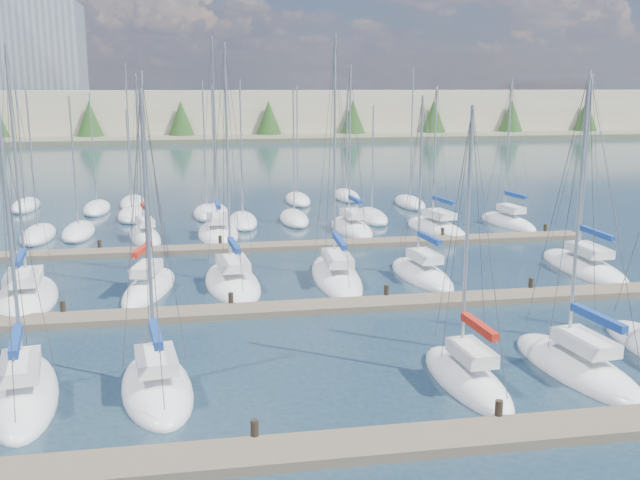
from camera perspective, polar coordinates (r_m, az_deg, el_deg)
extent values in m
plane|color=#243949|center=(78.32, -5.85, 4.16)|extent=(400.00, 400.00, 0.00)
cube|color=#6B5E4C|center=(22.82, 5.43, -15.93)|extent=(44.00, 1.80, 0.35)
cylinder|color=#2D261C|center=(22.92, -5.24, -15.37)|extent=(0.26, 0.26, 1.10)
cylinder|color=#2D261C|center=(24.77, 14.08, -13.50)|extent=(0.26, 0.26, 1.10)
cube|color=#6B5E4C|center=(35.49, -0.56, -5.41)|extent=(44.00, 1.80, 0.35)
cylinder|color=#2D261C|center=(36.45, -19.85, -5.43)|extent=(0.26, 0.26, 1.10)
cylinder|color=#2D261C|center=(35.90, -7.13, -5.05)|extent=(0.26, 0.26, 1.10)
cylinder|color=#2D261C|center=(37.11, 5.33, -4.43)|extent=(0.26, 0.26, 1.10)
cylinder|color=#2D261C|center=(39.91, 16.51, -3.70)|extent=(0.26, 0.26, 1.10)
cube|color=#6B5E4C|center=(48.88, -3.25, -0.50)|extent=(44.00, 1.80, 0.35)
cylinder|color=#2D261C|center=(49.84, -17.21, -0.61)|extent=(0.26, 0.26, 1.10)
cylinder|color=#2D261C|center=(49.44, -7.98, -0.28)|extent=(0.26, 0.26, 1.10)
cylinder|color=#2D261C|center=(50.32, 1.16, 0.06)|extent=(0.26, 0.26, 1.10)
cylinder|color=#2D261C|center=(52.43, 9.77, 0.38)|extent=(0.26, 0.26, 1.10)
cylinder|color=#2D261C|center=(55.61, 17.56, 0.66)|extent=(0.26, 0.26, 1.10)
ellipsoid|color=white|center=(53.70, -8.15, 0.44)|extent=(3.05, 8.15, 1.60)
cube|color=silver|center=(53.05, -8.17, 1.73)|extent=(1.66, 2.86, 0.50)
cylinder|color=#9EA0A5|center=(53.33, -8.43, 8.69)|extent=(0.14, 0.14, 13.27)
cylinder|color=#9EA0A5|center=(52.23, -8.17, 2.73)|extent=(0.14, 3.41, 0.10)
cube|color=navy|center=(52.21, -8.18, 2.86)|extent=(0.34, 3.14, 0.30)
ellipsoid|color=white|center=(59.25, 14.78, 1.26)|extent=(3.08, 7.54, 1.60)
cube|color=black|center=(59.25, 14.78, 1.26)|extent=(1.56, 3.63, 0.12)
cube|color=silver|center=(58.72, 15.04, 2.44)|extent=(1.50, 2.70, 0.50)
cylinder|color=#9EA0A5|center=(58.92, 14.81, 7.33)|extent=(0.14, 0.14, 10.38)
cylinder|color=#9EA0A5|center=(58.07, 15.41, 3.36)|extent=(0.50, 3.06, 0.10)
cube|color=navy|center=(58.05, 15.41, 3.48)|extent=(0.67, 2.85, 0.30)
ellipsoid|color=white|center=(27.16, -12.90, -11.65)|extent=(3.37, 7.02, 1.60)
cube|color=maroon|center=(27.16, -12.90, -11.65)|extent=(1.72, 3.38, 0.12)
cube|color=silver|center=(26.35, -12.98, -9.35)|extent=(1.68, 2.52, 0.50)
cylinder|color=#9EA0A5|center=(25.91, -13.62, 0.88)|extent=(0.14, 0.14, 9.71)
cylinder|color=#9EA0A5|center=(25.48, -12.99, -7.59)|extent=(0.46, 2.82, 0.10)
cube|color=navy|center=(25.44, -13.01, -7.33)|extent=(0.63, 2.62, 0.30)
ellipsoid|color=white|center=(41.92, 8.11, -2.90)|extent=(3.03, 7.35, 1.60)
cube|color=black|center=(41.92, 8.11, -2.90)|extent=(1.55, 3.54, 0.12)
cube|color=silver|center=(41.29, 8.37, -1.28)|extent=(1.53, 2.62, 0.50)
cylinder|color=#9EA0A5|center=(41.34, 8.03, 4.93)|extent=(0.14, 0.14, 9.28)
cylinder|color=#9EA0A5|center=(40.55, 8.74, -0.02)|extent=(0.39, 3.00, 0.10)
cube|color=navy|center=(40.52, 8.74, 0.14)|extent=(0.57, 2.78, 0.30)
ellipsoid|color=white|center=(45.97, 20.33, -2.21)|extent=(2.81, 8.93, 1.60)
cube|color=silver|center=(45.31, 20.72, -0.75)|extent=(1.54, 3.13, 0.50)
cylinder|color=#9EA0A5|center=(45.51, 20.47, 5.74)|extent=(0.14, 0.14, 10.53)
cylinder|color=#9EA0A5|center=(44.50, 21.28, 0.37)|extent=(0.12, 3.74, 0.10)
cube|color=navy|center=(44.47, 21.29, 0.52)|extent=(0.32, 3.44, 0.30)
ellipsoid|color=white|center=(29.93, 19.83, -9.79)|extent=(3.29, 7.79, 1.60)
cube|color=silver|center=(29.20, 20.45, -7.66)|extent=(1.64, 2.78, 0.50)
cylinder|color=#9EA0A5|center=(28.75, 20.01, 2.24)|extent=(0.14, 0.14, 10.36)
cylinder|color=#9EA0A5|center=(28.43, 21.34, -6.04)|extent=(0.47, 3.17, 0.10)
cube|color=navy|center=(28.39, 21.36, -5.81)|extent=(0.64, 2.94, 0.30)
ellipsoid|color=white|center=(55.13, 2.52, 0.86)|extent=(2.97, 7.84, 1.60)
cube|color=black|center=(55.13, 2.52, 0.86)|extent=(1.53, 3.77, 0.12)
cube|color=silver|center=(54.52, 2.64, 2.12)|extent=(1.55, 2.77, 0.50)
cylinder|color=#9EA0A5|center=(54.80, 2.41, 7.88)|extent=(0.14, 0.14, 11.33)
cylinder|color=#9EA0A5|center=(53.76, 2.82, 3.11)|extent=(0.27, 3.24, 0.10)
cube|color=navy|center=(53.74, 2.83, 3.24)|extent=(0.45, 2.99, 0.30)
ellipsoid|color=white|center=(28.08, -22.61, -11.50)|extent=(3.58, 7.93, 1.60)
cube|color=black|center=(28.08, -22.61, -11.50)|extent=(1.81, 3.82, 0.12)
cube|color=silver|center=(27.24, -22.88, -9.30)|extent=(1.72, 2.85, 0.50)
cylinder|color=#9EA0A5|center=(27.04, -23.50, -0.17)|extent=(0.14, 0.14, 8.95)
cylinder|color=#9EA0A5|center=(26.31, -23.14, -7.64)|extent=(0.62, 3.19, 0.10)
cube|color=navy|center=(26.28, -23.16, -7.40)|extent=(0.78, 2.96, 0.30)
ellipsoid|color=white|center=(40.16, -22.42, -4.40)|extent=(4.02, 8.47, 1.60)
cube|color=black|center=(40.16, -22.42, -4.40)|extent=(2.05, 4.08, 0.12)
cube|color=silver|center=(39.43, -22.63, -2.75)|extent=(2.02, 3.03, 0.50)
cylinder|color=#9EA0A5|center=(39.51, -23.15, 5.61)|extent=(0.14, 0.14, 11.84)
cylinder|color=#9EA0A5|center=(38.56, -22.85, -1.49)|extent=(0.49, 3.42, 0.10)
cube|color=navy|center=(38.53, -22.87, -1.31)|extent=(0.65, 3.17, 0.30)
ellipsoid|color=white|center=(39.90, -13.49, -3.90)|extent=(3.64, 7.74, 1.60)
cube|color=silver|center=(39.22, -13.72, -2.23)|extent=(1.69, 2.80, 0.50)
cylinder|color=#9EA0A5|center=(39.23, -13.71, 5.27)|extent=(0.14, 0.14, 10.57)
cylinder|color=#9EA0A5|center=(38.42, -14.04, -0.93)|extent=(0.76, 3.08, 0.10)
cube|color=#9F1D11|center=(38.39, -14.05, -0.76)|extent=(0.90, 2.88, 0.30)
ellipsoid|color=white|center=(41.16, 1.29, -3.07)|extent=(3.08, 9.74, 1.60)
cube|color=silver|center=(40.37, 1.40, -1.46)|extent=(1.60, 3.43, 0.50)
cylinder|color=#9EA0A5|center=(40.62, 1.18, 7.27)|extent=(0.14, 0.14, 12.60)
cylinder|color=#9EA0A5|center=(39.39, 1.57, -0.24)|extent=(0.30, 4.04, 0.10)
cube|color=navy|center=(39.37, 1.58, -0.07)|extent=(0.48, 3.73, 0.30)
ellipsoid|color=white|center=(27.72, 11.63, -11.08)|extent=(2.40, 6.58, 1.60)
cube|color=maroon|center=(27.72, 11.63, -11.08)|extent=(1.23, 3.16, 0.12)
cube|color=silver|center=(26.97, 12.04, -8.79)|extent=(1.24, 2.33, 0.50)
cylinder|color=#9EA0A5|center=(26.50, 11.68, 0.60)|extent=(0.14, 0.14, 9.15)
cylinder|color=#9EA0A5|center=(26.18, 12.63, -7.03)|extent=(0.26, 2.72, 0.10)
cube|color=#9F1D11|center=(26.14, 12.64, -6.78)|extent=(0.45, 2.51, 0.30)
ellipsoid|color=white|center=(55.57, 9.27, 0.80)|extent=(4.02, 8.39, 1.60)
cube|color=silver|center=(54.98, 9.51, 2.05)|extent=(1.97, 3.02, 0.50)
cylinder|color=#9EA0A5|center=(55.29, 9.17, 7.03)|extent=(0.14, 0.14, 9.90)
cylinder|color=#9EA0A5|center=(54.25, 9.87, 3.03)|extent=(0.61, 3.36, 0.10)
cube|color=navy|center=(54.23, 9.87, 3.15)|extent=(0.77, 3.12, 0.30)
ellipsoid|color=white|center=(53.34, -13.81, 0.12)|extent=(3.38, 7.07, 1.60)
cube|color=black|center=(53.34, -13.81, 0.12)|extent=(1.70, 3.41, 0.12)
cube|color=silver|center=(52.75, -13.83, 1.43)|extent=(1.58, 2.56, 0.50)
cylinder|color=#9EA0A5|center=(52.95, -14.25, 7.02)|extent=(0.14, 0.14, 10.69)
cylinder|color=#9EA0A5|center=(52.04, -13.81, 2.47)|extent=(0.67, 2.81, 0.10)
cube|color=#9F1D11|center=(52.02, -13.82, 2.60)|extent=(0.82, 2.63, 0.30)
ellipsoid|color=white|center=(40.21, -7.02, -3.53)|extent=(3.57, 8.53, 1.60)
cube|color=maroon|center=(40.21, -7.02, -3.53)|extent=(1.83, 4.10, 0.12)
cube|color=silver|center=(39.48, -6.99, -1.87)|extent=(1.83, 3.03, 0.50)
cylinder|color=#9EA0A5|center=(39.56, -7.42, 6.67)|extent=(0.14, 0.14, 12.08)
cylinder|color=#9EA0A5|center=(38.59, -6.89, -0.59)|extent=(0.38, 3.49, 0.10)
cube|color=navy|center=(38.57, -6.90, -0.42)|extent=(0.56, 3.23, 0.30)
cylinder|color=#9EA0A5|center=(69.11, -22.89, 7.62)|extent=(0.12, 0.12, 11.20)
ellipsoid|color=white|center=(69.78, -22.47, 2.51)|extent=(2.20, 6.40, 1.40)
cylinder|color=#9EA0A5|center=(61.04, -8.53, 7.45)|extent=(0.12, 0.12, 10.14)
ellipsoid|color=white|center=(61.76, -8.37, 2.16)|extent=(2.20, 6.40, 1.40)
cylinder|color=#9EA0A5|center=(60.80, -9.23, 7.58)|extent=(0.12, 0.12, 10.49)
ellipsoid|color=white|center=(61.54, -9.05, 2.10)|extent=(2.20, 6.40, 1.40)
cylinder|color=#9EA0A5|center=(69.63, 2.17, 8.12)|extent=(0.12, 0.12, 10.06)
ellipsoid|color=white|center=(70.26, 2.14, 3.49)|extent=(2.20, 6.40, 1.40)
cylinder|color=#9EA0A5|center=(65.50, -17.71, 7.00)|extent=(0.12, 0.12, 9.39)
ellipsoid|color=white|center=(66.15, -17.41, 2.39)|extent=(2.20, 6.40, 1.40)
cylinder|color=#9EA0A5|center=(55.00, -22.07, 6.04)|extent=(0.12, 0.12, 9.85)
ellipsoid|color=white|center=(55.79, -21.61, 0.35)|extent=(2.20, 6.40, 1.40)
cylinder|color=#9EA0A5|center=(55.15, -19.12, 5.98)|extent=(0.12, 0.12, 9.30)
ellipsoid|color=white|center=(55.91, -18.74, 0.58)|extent=(2.20, 6.40, 1.40)
cylinder|color=#9EA0A5|center=(65.86, 7.35, 8.50)|extent=(0.12, 0.12, 11.68)
ellipsoid|color=white|center=(66.58, 7.20, 2.92)|extent=(2.20, 6.40, 1.40)
cylinder|color=#9EA0A5|center=(57.45, -2.12, 7.10)|extent=(0.12, 0.12, 9.76)
ellipsoid|color=white|center=(58.20, -2.08, 1.67)|extent=(2.20, 6.40, 1.40)
cylinder|color=#9EA0A5|center=(67.65, -15.05, 8.39)|extent=(0.12, 0.12, 11.95)
ellipsoid|color=white|center=(68.36, -14.75, 2.85)|extent=(2.20, 6.40, 1.40)
cylinder|color=#9EA0A5|center=(58.49, 4.24, 6.53)|extent=(0.12, 0.12, 8.46)
ellipsoid|color=white|center=(59.17, 4.16, 1.82)|extent=(2.20, 6.40, 1.40)
cylinder|color=#9EA0A5|center=(61.36, -15.06, 6.25)|extent=(0.12, 0.12, 8.12)
ellipsoid|color=white|center=(62.00, -14.82, 1.92)|extent=(2.20, 6.40, 1.40)
cylinder|color=#9EA0A5|center=(67.32, -1.83, 7.95)|extent=(0.12, 0.12, 10.00)
ellipsoid|color=white|center=(67.97, -1.80, 3.20)|extent=(2.20, 6.40, 1.40)
cylinder|color=#9EA0A5|center=(56.65, -6.32, 7.36)|extent=(0.12, 0.12, 10.54)
ellipsoid|color=white|center=(57.45, -6.18, 1.46)|extent=(2.20, 6.40, 1.40)
cube|color=#666B51|center=(167.78, -8.15, 8.54)|extent=(400.00, 60.00, 1.00)
cube|color=beige|center=(158.24, -4.40, 10.04)|extent=(200.00, 12.00, 10.00)
cube|color=slate|center=(185.65, -21.21, 12.68)|extent=(18.00, 15.00, 30.00)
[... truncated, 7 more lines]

